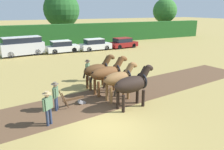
{
  "coord_description": "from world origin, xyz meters",
  "views": [
    {
      "loc": [
        -3.82,
        -8.41,
        5.34
      ],
      "look_at": [
        2.34,
        4.31,
        1.1
      ],
      "focal_mm": 35.0,
      "sensor_mm": 36.0,
      "label": 1
    }
  ],
  "objects_px": {
    "tree_center": "(165,11)",
    "farmer_onlooker_left": "(48,106)",
    "draft_horse_trail_right": "(98,70)",
    "draft_horse_lead_right": "(119,79)",
    "tree_center_left": "(62,10)",
    "farmer_beside_team": "(88,69)",
    "plow": "(76,100)",
    "parked_van": "(22,46)",
    "farmer_at_plow": "(56,94)",
    "parked_car_left": "(62,47)",
    "parked_car_center_left": "(95,45)",
    "draft_horse_lead_left": "(133,84)",
    "draft_horse_trail_left": "(108,73)",
    "parked_car_center": "(123,43)"
  },
  "relations": [
    {
      "from": "plow",
      "to": "parked_van",
      "type": "xyz_separation_m",
      "value": [
        -1.53,
        16.83,
        0.84
      ]
    },
    {
      "from": "tree_center_left",
      "to": "tree_center",
      "type": "height_order",
      "value": "tree_center_left"
    },
    {
      "from": "parked_van",
      "to": "parked_car_left",
      "type": "xyz_separation_m",
      "value": [
        4.77,
        -0.22,
        -0.41
      ]
    },
    {
      "from": "tree_center",
      "to": "farmer_onlooker_left",
      "type": "relative_size",
      "value": 4.46
    },
    {
      "from": "farmer_at_plow",
      "to": "parked_van",
      "type": "relative_size",
      "value": 0.32
    },
    {
      "from": "parked_car_center_left",
      "to": "farmer_beside_team",
      "type": "bearing_deg",
      "value": -116.11
    },
    {
      "from": "tree_center",
      "to": "farmer_at_plow",
      "type": "relative_size",
      "value": 4.71
    },
    {
      "from": "draft_horse_trail_left",
      "to": "farmer_beside_team",
      "type": "bearing_deg",
      "value": 88.38
    },
    {
      "from": "draft_horse_lead_left",
      "to": "draft_horse_lead_right",
      "type": "relative_size",
      "value": 1.08
    },
    {
      "from": "parked_car_center_left",
      "to": "draft_horse_trail_right",
      "type": "bearing_deg",
      "value": -112.9
    },
    {
      "from": "draft_horse_lead_right",
      "to": "parked_car_center_left",
      "type": "relative_size",
      "value": 0.62
    },
    {
      "from": "draft_horse_trail_left",
      "to": "farmer_beside_team",
      "type": "height_order",
      "value": "draft_horse_trail_left"
    },
    {
      "from": "parked_car_left",
      "to": "plow",
      "type": "bearing_deg",
      "value": -103.33
    },
    {
      "from": "farmer_at_plow",
      "to": "parked_van",
      "type": "xyz_separation_m",
      "value": [
        -0.41,
        16.95,
        0.22
      ]
    },
    {
      "from": "farmer_beside_team",
      "to": "parked_car_left",
      "type": "xyz_separation_m",
      "value": [
        1.03,
        12.58,
        -0.24
      ]
    },
    {
      "from": "tree_center_left",
      "to": "plow",
      "type": "distance_m",
      "value": 31.29
    },
    {
      "from": "parked_car_center_left",
      "to": "draft_horse_lead_left",
      "type": "bearing_deg",
      "value": -107.21
    },
    {
      "from": "draft_horse_trail_right",
      "to": "draft_horse_lead_right",
      "type": "bearing_deg",
      "value": -90.19
    },
    {
      "from": "tree_center",
      "to": "parked_car_center",
      "type": "bearing_deg",
      "value": -145.91
    },
    {
      "from": "tree_center_left",
      "to": "draft_horse_lead_right",
      "type": "relative_size",
      "value": 3.29
    },
    {
      "from": "farmer_onlooker_left",
      "to": "plow",
      "type": "bearing_deg",
      "value": 92.68
    },
    {
      "from": "tree_center",
      "to": "farmer_onlooker_left",
      "type": "bearing_deg",
      "value": -135.98
    },
    {
      "from": "draft_horse_lead_right",
      "to": "draft_horse_trail_right",
      "type": "relative_size",
      "value": 0.98
    },
    {
      "from": "draft_horse_lead_right",
      "to": "plow",
      "type": "height_order",
      "value": "draft_horse_lead_right"
    },
    {
      "from": "tree_center_left",
      "to": "parked_van",
      "type": "relative_size",
      "value": 1.67
    },
    {
      "from": "tree_center_left",
      "to": "parked_car_center_left",
      "type": "bearing_deg",
      "value": -85.67
    },
    {
      "from": "tree_center",
      "to": "draft_horse_lead_right",
      "type": "relative_size",
      "value": 2.93
    },
    {
      "from": "draft_horse_trail_left",
      "to": "parked_car_center_left",
      "type": "height_order",
      "value": "draft_horse_trail_left"
    },
    {
      "from": "farmer_beside_team",
      "to": "parked_car_center_left",
      "type": "relative_size",
      "value": 0.4
    },
    {
      "from": "parked_car_left",
      "to": "draft_horse_trail_left",
      "type": "bearing_deg",
      "value": -94.94
    },
    {
      "from": "tree_center_left",
      "to": "draft_horse_trail_right",
      "type": "height_order",
      "value": "tree_center_left"
    },
    {
      "from": "tree_center_left",
      "to": "parked_car_center",
      "type": "relative_size",
      "value": 2.09
    },
    {
      "from": "farmer_onlooker_left",
      "to": "parked_van",
      "type": "bearing_deg",
      "value": 140.24
    },
    {
      "from": "parked_van",
      "to": "tree_center_left",
      "type": "bearing_deg",
      "value": 50.25
    },
    {
      "from": "parked_car_left",
      "to": "parked_car_center_left",
      "type": "relative_size",
      "value": 0.97
    },
    {
      "from": "tree_center_left",
      "to": "farmer_onlooker_left",
      "type": "distance_m",
      "value": 33.15
    },
    {
      "from": "parked_van",
      "to": "draft_horse_lead_right",
      "type": "bearing_deg",
      "value": -84.37
    },
    {
      "from": "draft_horse_lead_right",
      "to": "farmer_at_plow",
      "type": "bearing_deg",
      "value": 169.77
    },
    {
      "from": "draft_horse_trail_left",
      "to": "farmer_onlooker_left",
      "type": "relative_size",
      "value": 1.72
    },
    {
      "from": "parked_van",
      "to": "parked_car_center",
      "type": "relative_size",
      "value": 1.25
    },
    {
      "from": "parked_van",
      "to": "parked_car_center_left",
      "type": "xyz_separation_m",
      "value": [
        9.24,
        -0.48,
        -0.4
      ]
    },
    {
      "from": "farmer_onlooker_left",
      "to": "tree_center_left",
      "type": "bearing_deg",
      "value": 126.14
    },
    {
      "from": "tree_center",
      "to": "parked_car_center_left",
      "type": "distance_m",
      "value": 23.47
    },
    {
      "from": "tree_center_left",
      "to": "farmer_beside_team",
      "type": "relative_size",
      "value": 5.11
    },
    {
      "from": "draft_horse_lead_left",
      "to": "parked_van",
      "type": "xyz_separation_m",
      "value": [
        -4.38,
        18.42,
        -0.23
      ]
    },
    {
      "from": "tree_center_left",
      "to": "farmer_onlooker_left",
      "type": "relative_size",
      "value": 5.0
    },
    {
      "from": "tree_center_left",
      "to": "farmer_beside_team",
      "type": "distance_m",
      "value": 26.87
    },
    {
      "from": "parked_car_left",
      "to": "draft_horse_lead_left",
      "type": "bearing_deg",
      "value": -93.53
    },
    {
      "from": "tree_center_left",
      "to": "draft_horse_trail_right",
      "type": "distance_m",
      "value": 28.51
    },
    {
      "from": "tree_center_left",
      "to": "farmer_onlooker_left",
      "type": "xyz_separation_m",
      "value": [
        -8.46,
        -31.76,
        -4.31
      ]
    }
  ]
}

